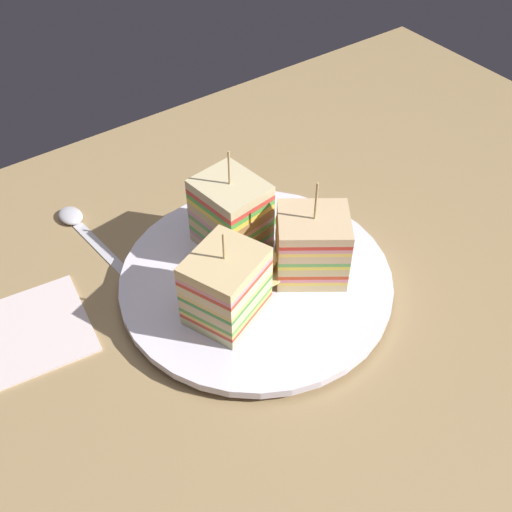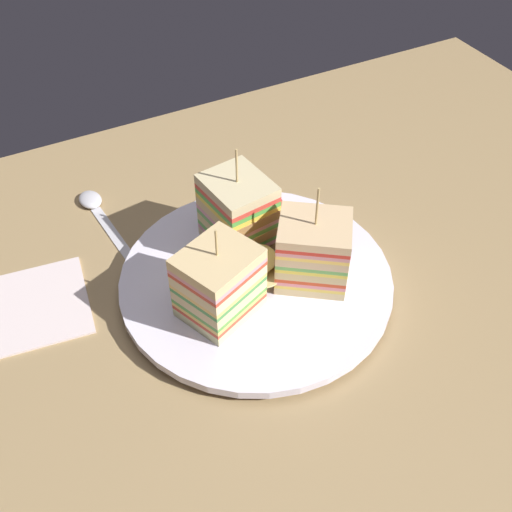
% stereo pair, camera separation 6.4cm
% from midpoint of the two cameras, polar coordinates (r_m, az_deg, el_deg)
% --- Properties ---
extents(ground_plane, '(1.19, 0.74, 0.02)m').
position_cam_midpoint_polar(ground_plane, '(0.68, -2.69, -3.54)').
color(ground_plane, '#9E8054').
extents(plate, '(0.29, 0.29, 0.02)m').
position_cam_midpoint_polar(plate, '(0.66, -2.75, -2.41)').
color(plate, white).
rests_on(plate, ground_plane).
extents(sandwich_wedge_0, '(0.10, 0.09, 0.12)m').
position_cam_midpoint_polar(sandwich_wedge_0, '(0.64, 2.34, 0.83)').
color(sandwich_wedge_0, beige).
rests_on(sandwich_wedge_0, plate).
extents(sandwich_wedge_1, '(0.07, 0.08, 0.12)m').
position_cam_midpoint_polar(sandwich_wedge_1, '(0.67, -5.04, 3.71)').
color(sandwich_wedge_1, beige).
rests_on(sandwich_wedge_1, plate).
extents(sandwich_wedge_2, '(0.09, 0.08, 0.11)m').
position_cam_midpoint_polar(sandwich_wedge_2, '(0.60, -5.84, -2.98)').
color(sandwich_wedge_2, beige).
rests_on(sandwich_wedge_2, plate).
extents(chip_pile, '(0.07, 0.07, 0.03)m').
position_cam_midpoint_polar(chip_pile, '(0.65, -1.91, -1.21)').
color(chip_pile, '#EDCE6F').
rests_on(chip_pile, plate).
extents(salad_garnish, '(0.08, 0.08, 0.01)m').
position_cam_midpoint_polar(salad_garnish, '(0.72, -3.04, 4.03)').
color(salad_garnish, '#4C913D').
rests_on(salad_garnish, plate).
extents(spoon, '(0.03, 0.15, 0.01)m').
position_cam_midpoint_polar(spoon, '(0.78, -18.42, 2.75)').
color(spoon, silver).
rests_on(spoon, ground_plane).
extents(napkin, '(0.13, 0.13, 0.01)m').
position_cam_midpoint_polar(napkin, '(0.68, -22.90, -6.57)').
color(napkin, silver).
rests_on(napkin, ground_plane).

